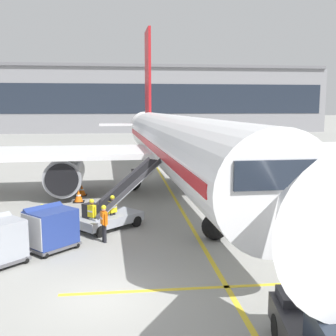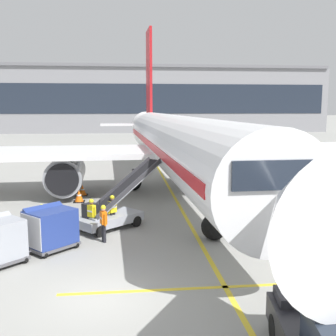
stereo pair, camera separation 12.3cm
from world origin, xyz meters
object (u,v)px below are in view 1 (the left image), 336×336
safety_cone_wingtip (82,190)px  ground_crew_by_carts (92,214)px  ground_crew_marshaller (43,220)px  parked_airplane (175,144)px  baggage_cart_lead (50,227)px  ground_crew_by_loader (113,210)px  safety_cone_engine_keepout (79,196)px  belt_loader (113,210)px  ground_crew_wingwalker (104,221)px

safety_cone_wingtip → ground_crew_by_carts: bearing=-81.5°
ground_crew_marshaller → ground_crew_by_carts: bearing=20.7°
parked_airplane → baggage_cart_lead: parked_airplane is taller
ground_crew_by_loader → safety_cone_engine_keepout: size_ratio=2.19×
parked_airplane → ground_crew_marshaller: (-7.48, -10.48, -2.53)m
baggage_cart_lead → safety_cone_engine_keepout: bearing=88.3°
belt_loader → ground_crew_by_loader: belt_loader is taller
ground_crew_marshaller → safety_cone_wingtip: bearing=85.1°
ground_crew_by_carts → safety_cone_wingtip: size_ratio=2.29×
parked_airplane → safety_cone_wingtip: size_ratio=59.20×
parked_airplane → safety_cone_engine_keepout: (-6.67, -2.66, -3.14)m
parked_airplane → belt_loader: (-4.32, -8.72, -2.61)m
ground_crew_marshaller → safety_cone_wingtip: size_ratio=2.29×
ground_crew_by_carts → ground_crew_marshaller: 2.33m
ground_crew_by_loader → ground_crew_marshaller: bearing=-153.6°
baggage_cart_lead → ground_crew_wingwalker: baggage_cart_lead is taller
baggage_cart_lead → ground_crew_by_carts: bearing=51.8°
safety_cone_wingtip → ground_crew_wingwalker: bearing=-79.2°
parked_airplane → baggage_cart_lead: (-6.93, -11.73, -2.53)m
baggage_cart_lead → ground_crew_by_carts: 2.64m
ground_crew_wingwalker → safety_cone_wingtip: 10.52m
belt_loader → ground_crew_marshaller: size_ratio=2.69×
ground_crew_marshaller → safety_cone_engine_keepout: bearing=84.0°
parked_airplane → safety_cone_engine_keepout: size_ratio=56.56×
safety_cone_wingtip → belt_loader: bearing=-73.9°
ground_crew_marshaller → parked_airplane: bearing=54.5°
ground_crew_by_loader → ground_crew_marshaller: same height
safety_cone_engine_keepout → ground_crew_marshaller: bearing=-96.0°
parked_airplane → ground_crew_wingwalker: 12.20m
ground_crew_wingwalker → safety_cone_engine_keepout: size_ratio=2.19×
ground_crew_marshaller → safety_cone_engine_keepout: 7.88m
parked_airplane → safety_cone_wingtip: (-6.63, -0.68, -3.16)m
belt_loader → ground_crew_by_carts: size_ratio=2.69×
ground_crew_marshaller → baggage_cart_lead: bearing=-66.3°
baggage_cart_lead → ground_crew_marshaller: 1.37m
baggage_cart_lead → safety_cone_wingtip: (0.30, 11.06, -0.63)m
ground_crew_by_loader → safety_cone_wingtip: bearing=105.7°
belt_loader → ground_crew_by_loader: size_ratio=2.69×
ground_crew_by_loader → safety_cone_engine_keepout: ground_crew_by_loader is taller
ground_crew_by_carts → safety_cone_engine_keepout: (-1.37, 6.99, -0.61)m
belt_loader → safety_cone_engine_keepout: 6.51m
belt_loader → ground_crew_wingwalker: size_ratio=2.69×
belt_loader → safety_cone_wingtip: 8.39m
belt_loader → safety_cone_engine_keepout: bearing=111.2°
safety_cone_engine_keepout → belt_loader: bearing=-68.8°
baggage_cart_lead → safety_cone_wingtip: 11.08m
parked_airplane → ground_crew_wingwalker: parked_airplane is taller
safety_cone_wingtip → safety_cone_engine_keepout: bearing=-90.9°
belt_loader → baggage_cart_lead: (-2.61, -3.01, 0.09)m
parked_airplane → ground_crew_by_loader: (-4.31, -8.91, -2.53)m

